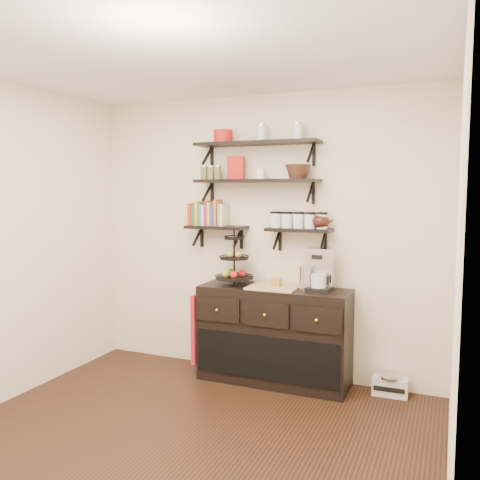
# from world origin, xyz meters

# --- Properties ---
(floor) EXTENTS (3.50, 3.50, 0.00)m
(floor) POSITION_xyz_m (0.00, 0.00, 0.00)
(floor) COLOR black
(floor) RESTS_ON ground
(ceiling) EXTENTS (3.50, 3.50, 0.02)m
(ceiling) POSITION_xyz_m (0.00, 0.00, 2.70)
(ceiling) COLOR white
(ceiling) RESTS_ON back_wall
(back_wall) EXTENTS (3.50, 0.02, 2.70)m
(back_wall) POSITION_xyz_m (0.00, 1.75, 1.35)
(back_wall) COLOR white
(back_wall) RESTS_ON ground
(right_wall) EXTENTS (0.02, 3.50, 2.70)m
(right_wall) POSITION_xyz_m (1.75, 0.00, 1.35)
(right_wall) COLOR white
(right_wall) RESTS_ON ground
(shelf_top) EXTENTS (1.20, 0.27, 0.23)m
(shelf_top) POSITION_xyz_m (0.00, 1.62, 2.23)
(shelf_top) COLOR black
(shelf_top) RESTS_ON back_wall
(shelf_mid) EXTENTS (1.20, 0.27, 0.23)m
(shelf_mid) POSITION_xyz_m (0.00, 1.62, 1.88)
(shelf_mid) COLOR black
(shelf_mid) RESTS_ON back_wall
(shelf_low_left) EXTENTS (0.60, 0.25, 0.23)m
(shelf_low_left) POSITION_xyz_m (-0.42, 1.63, 1.43)
(shelf_low_left) COLOR black
(shelf_low_left) RESTS_ON back_wall
(shelf_low_right) EXTENTS (0.60, 0.25, 0.23)m
(shelf_low_right) POSITION_xyz_m (0.42, 1.63, 1.43)
(shelf_low_right) COLOR black
(shelf_low_right) RESTS_ON back_wall
(cookbooks) EXTENTS (0.40, 0.15, 0.26)m
(cookbooks) POSITION_xyz_m (-0.49, 1.63, 1.57)
(cookbooks) COLOR red
(cookbooks) RESTS_ON shelf_low_left
(glass_canisters) EXTENTS (0.54, 0.10, 0.13)m
(glass_canisters) POSITION_xyz_m (0.41, 1.63, 1.51)
(glass_canisters) COLOR silver
(glass_canisters) RESTS_ON shelf_low_right
(sideboard) EXTENTS (1.40, 0.50, 0.92)m
(sideboard) POSITION_xyz_m (0.22, 1.51, 0.45)
(sideboard) COLOR black
(sideboard) RESTS_ON floor
(fruit_stand) EXTENTS (0.36, 0.36, 0.53)m
(fruit_stand) POSITION_xyz_m (-0.18, 1.52, 1.08)
(fruit_stand) COLOR black
(fruit_stand) RESTS_ON sideboard
(candle) EXTENTS (0.08, 0.08, 0.08)m
(candle) POSITION_xyz_m (0.24, 1.51, 0.96)
(candle) COLOR olive
(candle) RESTS_ON sideboard
(coffee_maker) EXTENTS (0.22, 0.22, 0.39)m
(coffee_maker) POSITION_xyz_m (0.64, 1.54, 1.09)
(coffee_maker) COLOR black
(coffee_maker) RESTS_ON sideboard
(thermal_carafe) EXTENTS (0.11, 0.11, 0.22)m
(thermal_carafe) POSITION_xyz_m (0.52, 1.49, 1.01)
(thermal_carafe) COLOR silver
(thermal_carafe) RESTS_ON sideboard
(apron) EXTENTS (0.04, 0.28, 0.66)m
(apron) POSITION_xyz_m (-0.51, 1.41, 0.47)
(apron) COLOR maroon
(apron) RESTS_ON sideboard
(radio) EXTENTS (0.30, 0.21, 0.18)m
(radio) POSITION_xyz_m (1.27, 1.62, 0.09)
(radio) COLOR silver
(radio) RESTS_ON floor
(recipe_box) EXTENTS (0.17, 0.08, 0.22)m
(recipe_box) POSITION_xyz_m (-0.21, 1.61, 2.01)
(recipe_box) COLOR #A91813
(recipe_box) RESTS_ON shelf_mid
(walnut_bowl) EXTENTS (0.24, 0.24, 0.13)m
(walnut_bowl) POSITION_xyz_m (0.40, 1.61, 1.96)
(walnut_bowl) COLOR black
(walnut_bowl) RESTS_ON shelf_mid
(ramekins) EXTENTS (0.09, 0.09, 0.10)m
(ramekins) POSITION_xyz_m (0.05, 1.61, 1.95)
(ramekins) COLOR white
(ramekins) RESTS_ON shelf_mid
(teapot) EXTENTS (0.21, 0.16, 0.16)m
(teapot) POSITION_xyz_m (0.62, 1.63, 1.53)
(teapot) COLOR #34140F
(teapot) RESTS_ON shelf_low_right
(red_pot) EXTENTS (0.18, 0.18, 0.12)m
(red_pot) POSITION_xyz_m (-0.34, 1.61, 2.31)
(red_pot) COLOR #A91813
(red_pot) RESTS_ON shelf_top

